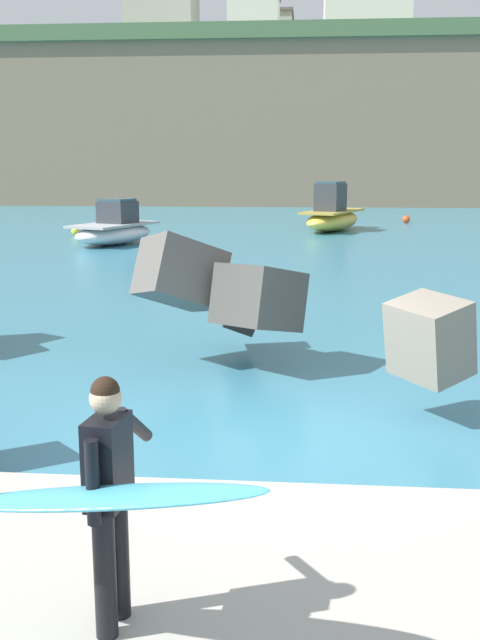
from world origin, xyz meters
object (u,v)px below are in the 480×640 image
Objects in this scene: station_building_annex at (366,14)px; mooring_buoy_inner at (76,231)px; boat_mid_left at (332,215)px; station_building_west at (270,41)px; boat_near_centre at (114,230)px; station_building_central at (254,20)px; station_building_east at (163,21)px; mooring_buoy_middle at (406,219)px; surfer_with_board at (107,491)px.

mooring_buoy_inner is at bearing -112.60° from station_building_annex.
station_building_west reaches higher than boat_mid_left.
station_building_west is (-5.51, 47.79, 15.69)m from boat_mid_left.
station_building_west is at bearing 124.91° from station_building_annex.
boat_mid_left is (9.38, 7.30, 0.16)m from boat_near_centre.
mooring_buoy_inner is at bearing -97.29° from station_building_west.
boat_mid_left is 1.20× the size of station_building_central.
station_building_west is 1.25× the size of station_building_east.
mooring_buoy_inner is 0.09× the size of station_building_central.
boat_near_centre is 11.05× the size of mooring_buoy_middle.
mooring_buoy_inner is at bearing 107.57° from surfer_with_board.
mooring_buoy_inner is 0.07× the size of station_building_east.
station_building_central is (-3.68, 66.79, 14.73)m from surfer_with_board.
surfer_with_board is 0.26× the size of station_building_west.
station_building_central is at bearing -171.43° from station_building_annex.
station_building_west reaches higher than mooring_buoy_inner.
boat_near_centre is at bearing -137.46° from mooring_buoy_middle.
boat_near_centre is 1.00× the size of station_building_central.
boat_near_centre is at bearing -51.60° from mooring_buoy_inner.
surfer_with_board is 0.44× the size of station_building_central.
mooring_buoy_middle is (4.40, 5.36, -0.55)m from boat_mid_left.
mooring_buoy_inner is at bearing -99.01° from station_building_central.
boat_near_centre is 0.83× the size of boat_mid_left.
station_building_annex is (13.20, 41.72, 16.06)m from boat_near_centre.
station_building_annex reaches higher than station_building_west.
mooring_buoy_inner is at bearing -150.86° from mooring_buoy_middle.
station_building_central is (5.83, 36.76, 15.79)m from mooring_buoy_inner.
station_building_annex is at bearing 84.63° from surfer_with_board.
surfer_with_board is 68.50m from station_building_central.
boat_mid_left is at bearing 17.64° from mooring_buoy_inner.
station_building_east is (-19.76, 31.42, 16.56)m from mooring_buoy_middle.
station_building_east reaches higher than surfer_with_board.
station_building_annex is at bearing 91.16° from mooring_buoy_middle.
boat_mid_left is 6.96m from mooring_buoy_middle.
station_building_central reaches higher than boat_near_centre.
station_building_west reaches higher than mooring_buoy_middle.
station_building_east is (-12.75, 70.66, 15.50)m from surfer_with_board.
mooring_buoy_middle is at bearing 50.57° from boat_mid_left.
station_building_west is (6.61, 51.64, 16.25)m from mooring_buoy_inner.
boat_mid_left is 13.28× the size of mooring_buoy_middle.
mooring_buoy_middle is (13.79, 12.65, -0.40)m from boat_near_centre.
station_building_central reaches higher than surfer_with_board.
mooring_buoy_middle is at bearing -68.79° from station_building_central.
station_building_west is 1.70× the size of station_building_central.
station_building_east reaches higher than station_building_west.
station_building_east is (-9.07, 3.87, 0.77)m from station_building_central.
station_building_east is (-9.85, -11.02, 0.31)m from station_building_west.
mooring_buoy_inner is 43.99m from station_building_east.
mooring_buoy_middle is 0.05× the size of station_building_west.
mooring_buoy_middle is at bearing 79.88° from surfer_with_board.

